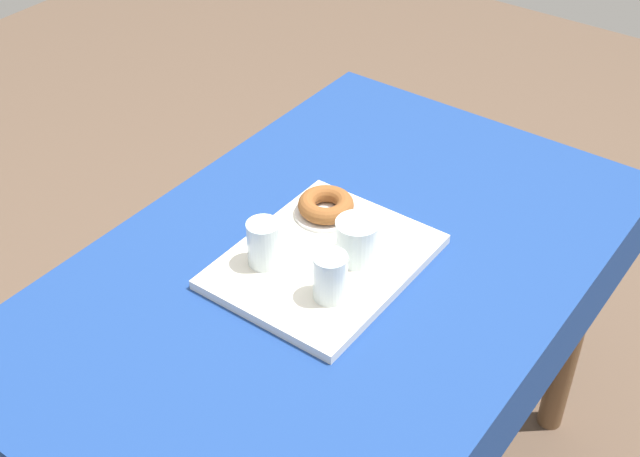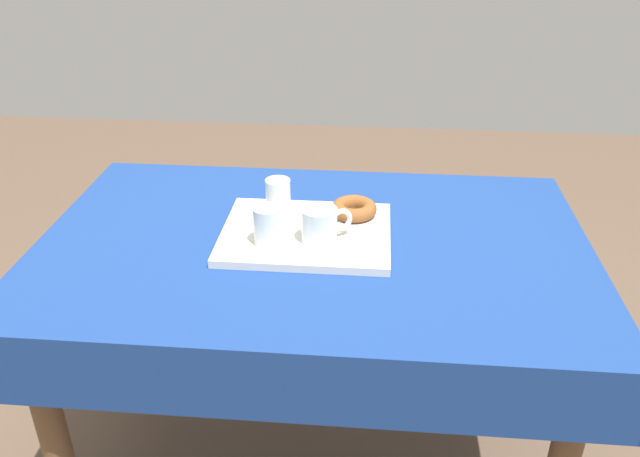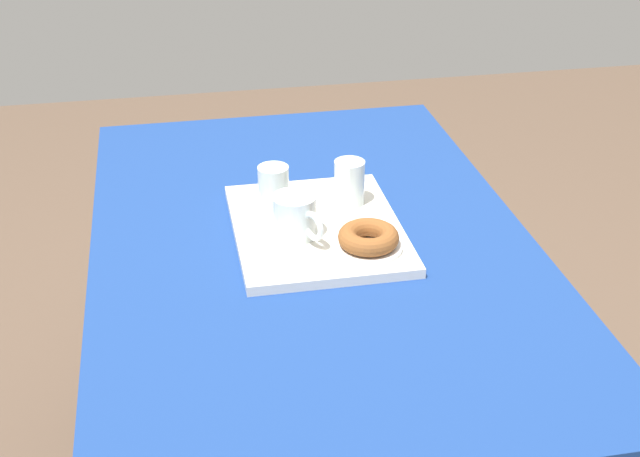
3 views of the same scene
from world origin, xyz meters
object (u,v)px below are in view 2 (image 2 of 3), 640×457
(water_glass_far, at_px, (278,199))
(donut_plate_left, at_px, (354,216))
(serving_tray, at_px, (306,234))
(water_glass_near, at_px, (267,228))
(tea_mug_left, at_px, (320,226))
(dining_table, at_px, (313,283))
(sugar_donut_left, at_px, (354,209))

(water_glass_far, height_order, donut_plate_left, water_glass_far)
(serving_tray, bearing_deg, water_glass_near, 41.73)
(tea_mug_left, bearing_deg, dining_table, -60.59)
(dining_table, bearing_deg, donut_plate_left, -136.33)
(tea_mug_left, relative_size, water_glass_near, 1.28)
(donut_plate_left, bearing_deg, serving_tray, 34.35)
(sugar_donut_left, bearing_deg, water_glass_near, 37.65)
(dining_table, bearing_deg, serving_tray, -34.72)
(water_glass_far, bearing_deg, dining_table, 135.65)
(water_glass_near, distance_m, water_glass_far, 0.15)
(dining_table, relative_size, serving_tray, 3.27)
(dining_table, bearing_deg, water_glass_near, 30.97)
(dining_table, distance_m, tea_mug_left, 0.18)
(dining_table, distance_m, water_glass_near, 0.21)
(tea_mug_left, bearing_deg, donut_plate_left, -120.26)
(tea_mug_left, relative_size, water_glass_far, 1.28)
(dining_table, xyz_separation_m, serving_tray, (0.02, -0.01, 0.13))
(serving_tray, height_order, sugar_donut_left, sugar_donut_left)
(water_glass_far, distance_m, donut_plate_left, 0.19)
(water_glass_far, bearing_deg, serving_tray, 133.77)
(serving_tray, relative_size, water_glass_near, 4.37)
(serving_tray, bearing_deg, sugar_donut_left, -145.65)
(tea_mug_left, height_order, sugar_donut_left, tea_mug_left)
(dining_table, xyz_separation_m, sugar_donut_left, (-0.09, -0.09, 0.16))
(dining_table, height_order, sugar_donut_left, sugar_donut_left)
(serving_tray, xyz_separation_m, water_glass_near, (0.08, 0.07, 0.05))
(tea_mug_left, relative_size, sugar_donut_left, 1.04)
(sugar_donut_left, bearing_deg, dining_table, 43.67)
(tea_mug_left, bearing_deg, sugar_donut_left, -120.26)
(water_glass_near, bearing_deg, tea_mug_left, -168.76)
(dining_table, xyz_separation_m, donut_plate_left, (-0.09, -0.09, 0.14))
(water_glass_near, bearing_deg, dining_table, -149.03)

